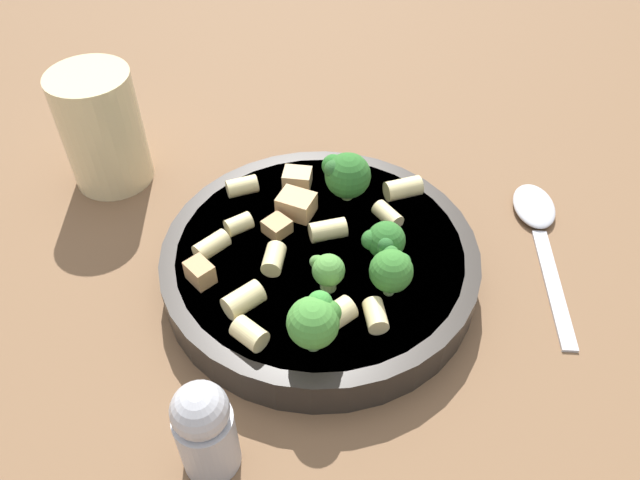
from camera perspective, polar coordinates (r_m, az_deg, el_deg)
name	(u,v)px	position (r m, az deg, el deg)	size (l,w,h in m)	color
ground_plane	(320,276)	(0.50, 0.00, -3.34)	(2.00, 2.00, 0.00)	brown
pasta_bowl	(320,261)	(0.49, 0.00, -1.89)	(0.25, 0.25, 0.03)	#28231E
broccoli_floret_0	(324,271)	(0.44, 0.40, -2.82)	(0.02, 0.02, 0.03)	#9EC175
broccoli_floret_1	(346,174)	(0.51, 2.35, 6.01)	(0.04, 0.04, 0.04)	#84AD60
broccoli_floret_2	(384,241)	(0.45, 5.89, -0.12)	(0.03, 0.03, 0.04)	#93B766
broccoli_floret_3	(315,320)	(0.40, -0.45, -7.36)	(0.04, 0.03, 0.04)	#84AD60
broccoli_floret_4	(392,270)	(0.44, 6.57, -2.75)	(0.03, 0.03, 0.04)	#84AD60
rigatoni_0	(274,259)	(0.46, -4.25, -1.73)	(0.02, 0.02, 0.02)	beige
rigatoni_1	(336,315)	(0.43, 1.49, -6.89)	(0.02, 0.02, 0.02)	beige
rigatoni_2	(242,186)	(0.52, -7.13, 4.90)	(0.02, 0.02, 0.03)	beige
rigatoni_3	(328,230)	(0.48, 0.73, 0.92)	(0.02, 0.02, 0.03)	beige
rigatoni_4	(388,215)	(0.50, 6.21, 2.27)	(0.01, 0.01, 0.02)	beige
rigatoni_5	(249,334)	(0.42, -6.46, -8.52)	(0.02, 0.02, 0.02)	beige
rigatoni_6	(212,246)	(0.48, -9.88, -0.51)	(0.01, 0.01, 0.03)	beige
rigatoni_7	(239,224)	(0.49, -7.44, 1.44)	(0.01, 0.01, 0.02)	beige
rigatoni_8	(244,300)	(0.44, -7.00, -5.44)	(0.02, 0.02, 0.03)	beige
rigatoni_9	(376,315)	(0.43, 5.10, -6.89)	(0.01, 0.01, 0.02)	beige
rigatoni_10	(403,188)	(0.52, 7.61, 4.70)	(0.02, 0.02, 0.03)	beige
chicken_chunk_0	(296,205)	(0.50, -2.17, 3.26)	(0.03, 0.02, 0.02)	tan
chicken_chunk_1	(200,272)	(0.46, -10.92, -2.93)	(0.02, 0.02, 0.02)	tan
chicken_chunk_2	(297,178)	(0.53, -2.09, 5.65)	(0.02, 0.02, 0.01)	tan
chicken_chunk_3	(277,227)	(0.49, -3.95, 1.23)	(0.02, 0.02, 0.01)	tan
drinking_glass	(104,136)	(0.60, -19.12, 8.94)	(0.07, 0.07, 0.11)	beige
pepper_shaker	(205,429)	(0.39, -10.48, -16.65)	(0.04, 0.04, 0.08)	#B2B2B7
spoon	(539,225)	(0.57, 19.37, 1.31)	(0.06, 0.18, 0.01)	silver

